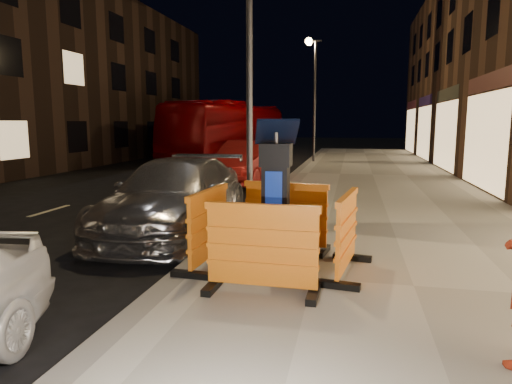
% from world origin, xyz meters
% --- Properties ---
extents(ground_plane, '(120.00, 120.00, 0.00)m').
position_xyz_m(ground_plane, '(0.00, 0.00, 0.00)').
color(ground_plane, black).
rests_on(ground_plane, ground).
extents(sidewalk, '(6.00, 60.00, 0.15)m').
position_xyz_m(sidewalk, '(3.00, 0.00, 0.07)').
color(sidewalk, '#9B988D').
rests_on(sidewalk, ground).
extents(kerb, '(0.30, 60.00, 0.15)m').
position_xyz_m(kerb, '(0.00, 0.00, 0.07)').
color(kerb, slate).
rests_on(kerb, ground).
extents(parking_kiosk, '(0.67, 0.67, 1.92)m').
position_xyz_m(parking_kiosk, '(1.21, 0.32, 1.11)').
color(parking_kiosk, black).
rests_on(parking_kiosk, sidewalk).
extents(barrier_front, '(1.38, 0.60, 1.07)m').
position_xyz_m(barrier_front, '(1.21, -0.63, 0.68)').
color(barrier_front, orange).
rests_on(barrier_front, sidewalk).
extents(barrier_back, '(1.44, 0.78, 1.07)m').
position_xyz_m(barrier_back, '(1.21, 1.27, 0.68)').
color(barrier_back, orange).
rests_on(barrier_back, sidewalk).
extents(barrier_kerbside, '(0.67, 1.41, 1.07)m').
position_xyz_m(barrier_kerbside, '(0.26, 0.32, 0.68)').
color(barrier_kerbside, orange).
rests_on(barrier_kerbside, sidewalk).
extents(barrier_bldgside, '(0.76, 1.44, 1.07)m').
position_xyz_m(barrier_bldgside, '(2.16, 0.32, 0.68)').
color(barrier_bldgside, orange).
rests_on(barrier_bldgside, sidewalk).
extents(car_silver, '(2.18, 5.00, 1.43)m').
position_xyz_m(car_silver, '(-1.15, 2.60, 0.00)').
color(car_silver, '#B2B2B7').
rests_on(car_silver, ground).
extents(car_red, '(2.17, 4.75, 1.51)m').
position_xyz_m(car_red, '(-1.35, 9.82, 0.00)').
color(car_red, '#A41B1A').
rests_on(car_red, ground).
extents(bus_doubledecker, '(4.75, 12.30, 3.34)m').
position_xyz_m(bus_doubledecker, '(-5.09, 21.05, 0.00)').
color(bus_doubledecker, '#860307').
rests_on(bus_doubledecker, ground).
extents(street_lamp_mid, '(0.12, 0.12, 6.00)m').
position_xyz_m(street_lamp_mid, '(0.25, 3.00, 3.15)').
color(street_lamp_mid, '#3F3F44').
rests_on(street_lamp_mid, sidewalk).
extents(street_lamp_far, '(0.12, 0.12, 6.00)m').
position_xyz_m(street_lamp_far, '(0.25, 18.00, 3.15)').
color(street_lamp_far, '#3F3F44').
rests_on(street_lamp_far, sidewalk).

